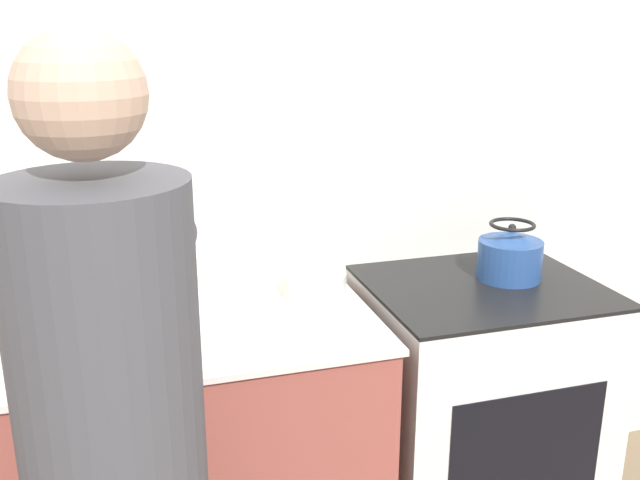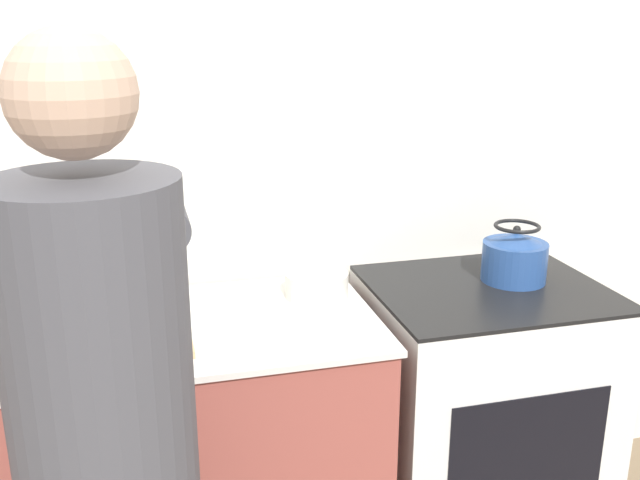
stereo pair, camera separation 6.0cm
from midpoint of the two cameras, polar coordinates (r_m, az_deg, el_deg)
name	(u,v)px [view 1 (the left image)]	position (r m, az deg, el deg)	size (l,w,h in m)	color
wall_back	(219,156)	(2.30, -8.81, 6.66)	(8.00, 0.05, 2.60)	silver
counter	(121,476)	(2.26, -16.42, -17.69)	(1.51, 0.63, 0.89)	#9E4C42
oven	(475,413)	(2.49, 11.63, -13.41)	(0.72, 0.61, 0.91)	silver
person	(114,436)	(1.53, -17.26, -14.77)	(0.41, 0.64, 1.71)	#232D31
cutting_board	(129,346)	(1.95, -15.87, -8.19)	(0.32, 0.23, 0.02)	tan
knife	(114,345)	(1.94, -16.98, -8.07)	(0.25, 0.07, 0.01)	silver
kettle	(510,255)	(2.35, 14.25, -1.18)	(0.20, 0.20, 0.19)	#284C8C
bowl_prep	(315,285)	(2.21, -1.21, -3.60)	(0.20, 0.20, 0.08)	silver
canister_jar	(5,306)	(2.11, -24.61, -4.83)	(0.14, 0.14, 0.17)	#4C4C51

